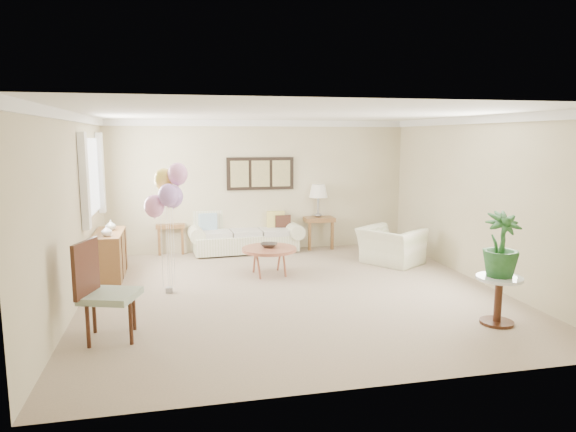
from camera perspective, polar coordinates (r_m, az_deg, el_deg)
The scene contains 18 objects.
ground_plane at distance 7.68m, azimuth 0.66°, elevation -8.45°, with size 6.00×6.00×0.00m, color tan.
room_shell at distance 7.43m, azimuth -0.30°, elevation 3.77°, with size 6.04×6.04×2.60m.
wall_art_triptych at distance 10.27m, azimuth -3.08°, elevation 4.72°, with size 1.35×0.06×0.65m.
sofa at distance 10.30m, azimuth -4.81°, elevation -2.16°, with size 2.29×0.97×0.83m.
end_table_left at distance 10.37m, azimuth -12.92°, elevation -1.28°, with size 0.55×0.50×0.60m.
end_table_right at distance 10.58m, azimuth 3.37°, elevation -0.64°, with size 0.60×0.54×0.65m.
lamp_left at distance 10.29m, azimuth -13.03°, elevation 1.63°, with size 0.32×0.32×0.57m.
lamp_right at distance 10.50m, azimuth 3.40°, elevation 2.68°, with size 0.38×0.38×0.67m.
coffee_table at distance 8.51m, azimuth -2.10°, elevation -3.79°, with size 0.91×0.91×0.46m.
decor_bowl at distance 8.54m, azimuth -2.13°, elevation -3.27°, with size 0.28×0.28×0.07m, color #322B24.
armchair at distance 9.46m, azimuth 11.37°, elevation -3.28°, with size 1.01×0.88×0.65m, color silver.
side_table at distance 6.81m, azimuth 22.38°, elevation -7.45°, with size 0.55×0.55×0.60m.
potted_plant at distance 6.71m, azimuth 22.59°, elevation -2.95°, with size 0.44×0.44×0.79m, color #1D4E1B.
accent_chair at distance 6.17m, azimuth -19.92°, elevation -7.57°, with size 0.71×0.71×1.15m.
credenza at distance 8.92m, azimuth -19.22°, elevation -4.05°, with size 0.46×1.20×0.74m.
vase_white at distance 8.49m, azimuth -19.51°, elevation -1.56°, with size 0.16×0.16×0.17m, color silver.
vase_sage at distance 9.03m, azimuth -19.10°, elevation -0.95°, with size 0.16×0.16×0.17m, color beige.
balloon_cluster at distance 7.54m, azimuth -13.25°, elevation 2.73°, with size 0.63×0.57×1.91m.
Camera 1 is at (-1.66, -7.15, 2.28)m, focal length 32.00 mm.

